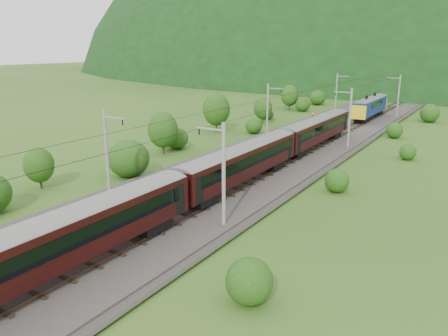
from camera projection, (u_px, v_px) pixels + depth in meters
The scene contains 14 objects.
ground at pixel (162, 212), 37.12m from camera, with size 600.00×600.00×0.00m, color #2B531A.
railbed at pixel (224, 181), 45.24m from camera, with size 14.00×220.00×0.30m, color #38332D.
track_left at pixel (205, 176), 46.41m from camera, with size 2.40×220.00×0.27m.
track_right at pixel (245, 183), 43.95m from camera, with size 2.40×220.00×0.27m.
catenary_left at pixel (268, 110), 65.14m from camera, with size 2.54×192.28×8.00m.
catenary_right at pixel (349, 117), 58.87m from camera, with size 2.54×192.28×8.00m.
overhead_wires at pixel (224, 114), 43.37m from camera, with size 4.83×198.00×0.03m.
mountain_ridge at pixel (291, 64), 343.25m from camera, with size 336.00×280.00×132.00m, color black.
train at pixel (242, 156), 42.69m from camera, with size 2.70×107.46×4.67m.
hazard_post_near at pixel (317, 131), 67.81m from camera, with size 0.15×0.15×1.38m, color red.
hazard_post_far at pixel (308, 137), 62.25m from camera, with size 0.18×0.18×1.64m, color red.
signal at pixel (313, 119), 74.69m from camera, with size 0.26×0.26×2.36m.
vegetation_left at pixel (161, 133), 57.95m from camera, with size 12.95×143.01×6.39m.
vegetation_right at pixel (368, 170), 45.17m from camera, with size 6.52×106.46×3.09m.
Camera 1 is at (22.95, -26.60, 13.63)m, focal length 35.00 mm.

